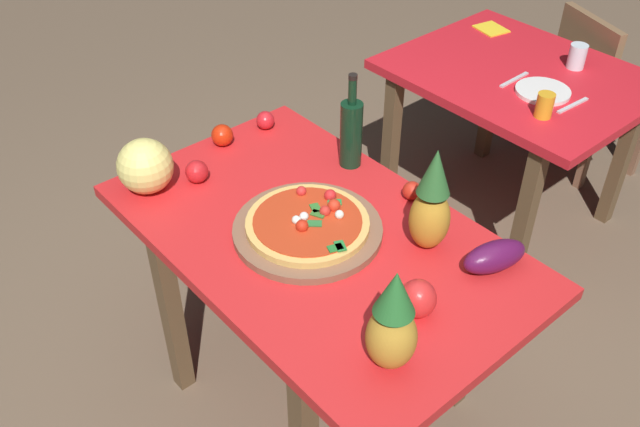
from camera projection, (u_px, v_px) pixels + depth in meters
ground_plane at (318, 389)px, 2.61m from camera, size 10.00×10.00×0.00m
display_table at (317, 256)px, 2.19m from camera, size 1.34×0.82×0.77m
background_table at (517, 94)px, 3.02m from camera, size 1.04×0.85×0.77m
dining_chair at (595, 85)px, 3.45m from camera, size 0.51×0.51×0.85m
pizza_board at (308, 230)px, 2.12m from camera, size 0.46×0.46×0.02m
pizza at (309, 222)px, 2.11m from camera, size 0.38×0.38×0.06m
wine_bottle at (351, 132)px, 2.34m from camera, size 0.08×0.08×0.34m
pineapple_left at (431, 205)px, 1.99m from camera, size 0.12×0.12×0.34m
pineapple_right at (392, 324)px, 1.66m from camera, size 0.13×0.13×0.31m
melon at (145, 166)px, 2.25m from camera, size 0.18×0.18×0.18m
bell_pepper at (418, 299)px, 1.84m from camera, size 0.10×0.10×0.11m
eggplant at (495, 256)px, 1.98m from camera, size 0.15×0.22×0.09m
tomato_at_corner at (265, 120)px, 2.58m from camera, size 0.07×0.07×0.07m
tomato_by_bottle at (222, 135)px, 2.49m from camera, size 0.08×0.08×0.08m
tomato_near_board at (197, 172)px, 2.32m from camera, size 0.08×0.08×0.08m
tomato_beside_pepper at (412, 191)px, 2.25m from camera, size 0.06×0.06×0.06m
drinking_glass_juice at (545, 105)px, 2.64m from camera, size 0.07×0.07×0.10m
drinking_glass_water at (577, 56)px, 2.95m from camera, size 0.07×0.07×0.10m
dinner_plate at (543, 91)px, 2.81m from camera, size 0.22×0.22×0.02m
fork_utensil at (514, 80)px, 2.89m from camera, size 0.02×0.18×0.01m
knife_utensil at (573, 105)px, 2.73m from camera, size 0.03×0.18×0.01m
napkin_folded at (491, 29)px, 3.29m from camera, size 0.16×0.15×0.01m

